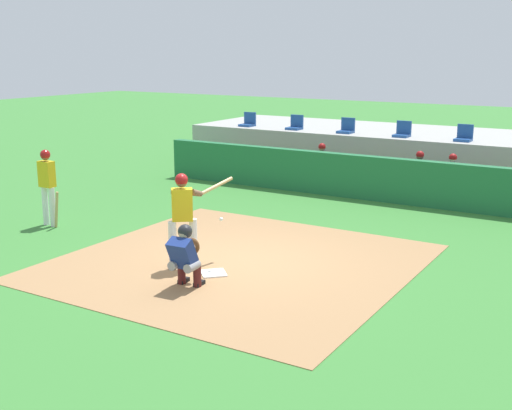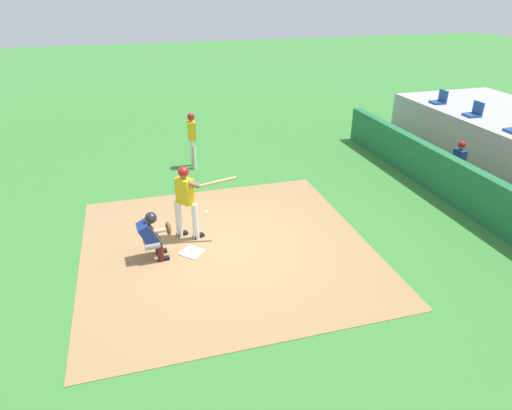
{
  "view_description": "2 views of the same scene",
  "coord_description": "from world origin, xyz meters",
  "views": [
    {
      "loc": [
        6.55,
        -10.12,
        3.99
      ],
      "look_at": [
        0.0,
        0.7,
        1.0
      ],
      "focal_mm": 46.05,
      "sensor_mm": 36.0,
      "label": 1
    },
    {
      "loc": [
        8.6,
        -1.73,
        5.44
      ],
      "look_at": [
        0.0,
        0.7,
        1.0
      ],
      "focal_mm": 31.49,
      "sensor_mm": 36.0,
      "label": 2
    }
  ],
  "objects": [
    {
      "name": "ground_plane",
      "position": [
        0.0,
        0.0,
        0.0
      ],
      "size": [
        80.0,
        80.0,
        0.0
      ],
      "primitive_type": "plane",
      "color": "#387A33"
    },
    {
      "name": "dugout_player_2",
      "position": [
        2.07,
        7.34,
        0.67
      ],
      "size": [
        0.49,
        0.7,
        1.3
      ],
      "color": "#939399",
      "rests_on": "ground"
    },
    {
      "name": "stadium_seat_3",
      "position": [
        0.0,
        9.38,
        1.53
      ],
      "size": [
        0.46,
        0.46,
        0.48
      ],
      "color": "#1E478C",
      "rests_on": "stands_platform"
    },
    {
      "name": "on_deck_batter",
      "position": [
        -5.23,
        0.06,
        1.02
      ],
      "size": [
        0.58,
        0.23,
        1.79
      ],
      "color": "silver",
      "rests_on": "ground"
    },
    {
      "name": "stadium_seat_2",
      "position": [
        -1.86,
        9.38,
        1.53
      ],
      "size": [
        0.46,
        0.46,
        0.48
      ],
      "color": "#1E478C",
      "rests_on": "stands_platform"
    },
    {
      "name": "stadium_seat_0",
      "position": [
        -5.57,
        9.38,
        1.53
      ],
      "size": [
        0.46,
        0.46,
        0.48
      ],
      "color": "#1E478C",
      "rests_on": "stands_platform"
    },
    {
      "name": "dugout_player_0",
      "position": [
        -1.8,
        7.34,
        0.67
      ],
      "size": [
        0.49,
        0.7,
        1.3
      ],
      "color": "#939399",
      "rests_on": "ground"
    },
    {
      "name": "home_plate",
      "position": [
        0.0,
        -0.8,
        0.02
      ],
      "size": [
        0.62,
        0.62,
        0.02
      ],
      "primitive_type": "cube",
      "rotation": [
        0.0,
        0.0,
        0.79
      ],
      "color": "white",
      "rests_on": "dirt_infield"
    },
    {
      "name": "dugout_wall",
      "position": [
        0.0,
        6.5,
        0.6
      ],
      "size": [
        13.0,
        0.3,
        1.2
      ],
      "primitive_type": "cube",
      "color": "#1E6638",
      "rests_on": "ground"
    },
    {
      "name": "dirt_infield",
      "position": [
        0.0,
        0.0,
        0.01
      ],
      "size": [
        6.4,
        6.4,
        0.01
      ],
      "primitive_type": "cube",
      "color": "#9E754C",
      "rests_on": "ground"
    },
    {
      "name": "stadium_seat_1",
      "position": [
        -3.71,
        9.38,
        1.53
      ],
      "size": [
        0.46,
        0.46,
        0.48
      ],
      "color": "#1E478C",
      "rests_on": "stands_platform"
    },
    {
      "name": "batter_at_plate",
      "position": [
        -0.69,
        -0.74,
        1.04
      ],
      "size": [
        0.63,
        1.4,
        1.8
      ],
      "color": "silver",
      "rests_on": "ground"
    },
    {
      "name": "stadium_seat_4",
      "position": [
        1.86,
        9.38,
        1.53
      ],
      "size": [
        0.46,
        0.46,
        0.48
      ],
      "color": "#1E478C",
      "rests_on": "stands_platform"
    },
    {
      "name": "stands_platform",
      "position": [
        0.0,
        10.9,
        0.7
      ],
      "size": [
        15.0,
        4.4,
        1.4
      ],
      "primitive_type": "cube",
      "color": "#9E9E99",
      "rests_on": "ground"
    },
    {
      "name": "catcher_crouched",
      "position": [
        -0.02,
        -1.59,
        0.61
      ],
      "size": [
        0.5,
        1.56,
        1.13
      ],
      "color": "gray",
      "rests_on": "ground"
    },
    {
      "name": "dugout_player_1",
      "position": [
        1.17,
        7.34,
        0.67
      ],
      "size": [
        0.49,
        0.7,
        1.3
      ],
      "color": "#939399",
      "rests_on": "ground"
    },
    {
      "name": "dugout_bench",
      "position": [
        0.0,
        7.5,
        0.23
      ],
      "size": [
        11.8,
        0.44,
        0.45
      ],
      "primitive_type": "cube",
      "color": "olive",
      "rests_on": "ground"
    }
  ]
}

